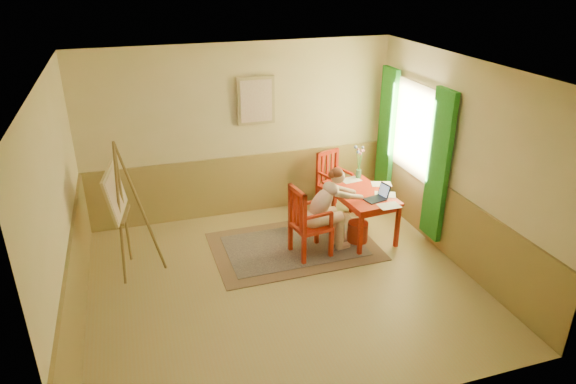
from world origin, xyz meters
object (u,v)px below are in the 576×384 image
object	(u,v)px
chair_back	(333,182)
table	(361,197)
chair_left	(307,222)
laptop	(378,196)
figure	(326,207)
easel	(119,198)

from	to	relation	value
chair_back	table	bearing A→B (deg)	-85.48
chair_left	chair_back	xyz separation A→B (m)	(0.90, 1.26, -0.02)
laptop	table	bearing A→B (deg)	111.94
chair_left	chair_back	distance (m)	1.55
chair_back	figure	size ratio (longest dim) A/B	0.81
table	chair_back	bearing A→B (deg)	94.52
easel	chair_left	bearing A→B (deg)	-7.84
table	chair_left	world-z (taller)	chair_left
laptop	easel	distance (m)	3.60
figure	easel	world-z (taller)	easel
table	chair_left	xyz separation A→B (m)	(-0.98, -0.34, -0.10)
figure	laptop	distance (m)	0.81
figure	laptop	world-z (taller)	figure
table	easel	world-z (taller)	easel
chair_left	laptop	xyz separation A→B (m)	(1.10, 0.04, 0.23)
figure	table	bearing A→B (deg)	23.80
figure	chair_back	bearing A→B (deg)	63.51
table	laptop	xyz separation A→B (m)	(0.12, -0.31, 0.13)
chair_back	easel	xyz separation A→B (m)	(-3.38, -0.92, 0.60)
chair_left	easel	distance (m)	2.56
table	chair_back	world-z (taller)	chair_back
figure	easel	size ratio (longest dim) A/B	0.68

